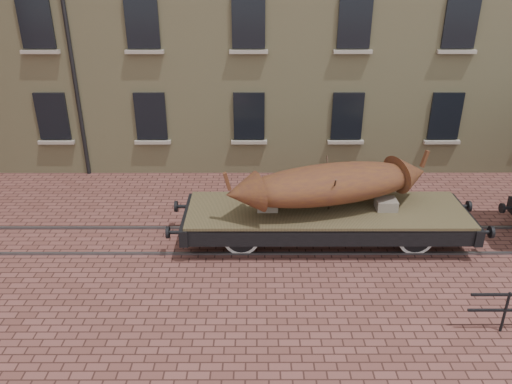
{
  "coord_description": "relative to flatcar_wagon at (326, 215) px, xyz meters",
  "views": [
    {
      "loc": [
        -2.28,
        -12.26,
        7.25
      ],
      "look_at": [
        -2.26,
        0.5,
        1.3
      ],
      "focal_mm": 35.0,
      "sensor_mm": 36.0,
      "label": 1
    }
  ],
  "objects": [
    {
      "name": "flatcar_wagon",
      "position": [
        0.0,
        0.0,
        0.0
      ],
      "size": [
        8.65,
        2.34,
        1.3
      ],
      "color": "brown",
      "rests_on": "ground"
    },
    {
      "name": "rail_track",
      "position": [
        0.31,
        0.0,
        -0.78
      ],
      "size": [
        30.0,
        1.52,
        0.06
      ],
      "color": "#59595E",
      "rests_on": "ground"
    },
    {
      "name": "ground",
      "position": [
        0.31,
        0.0,
        -0.81
      ],
      "size": [
        90.0,
        90.0,
        0.0
      ],
      "primitive_type": "plane",
      "color": "brown"
    },
    {
      "name": "iron_boat",
      "position": [
        0.05,
        0.0,
        0.96
      ],
      "size": [
        5.82,
        2.94,
        1.44
      ],
      "color": "brown",
      "rests_on": "flatcar_wagon"
    }
  ]
}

